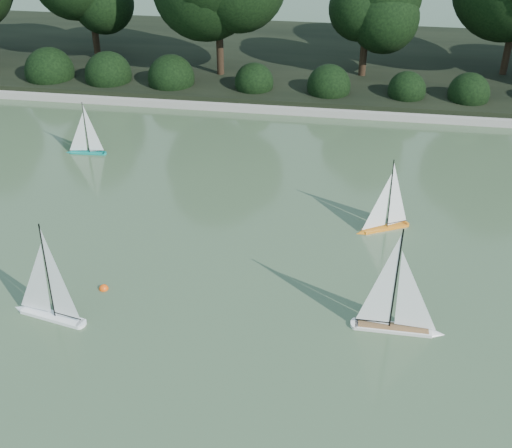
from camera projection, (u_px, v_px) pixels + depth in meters
The scene contains 9 objects.
ground at pixel (279, 357), 8.99m from camera, with size 80.00×80.00×0.00m, color #364529.
pond_coping at pixel (321, 111), 16.50m from camera, with size 40.00×0.35×0.18m, color gray.
far_bank at pixel (329, 61), 19.83m from camera, with size 40.00×8.00×0.30m, color black.
shrub_hedge at pixel (324, 86), 17.07m from camera, with size 29.10×1.10×1.10m.
sailboat_white_a at pixel (44, 302), 9.60m from camera, with size 1.28×0.46×1.75m.
sailboat_white_b at pixel (402, 315), 9.32m from camera, with size 1.39×0.24×1.90m.
sailboat_orange at pixel (382, 219), 11.72m from camera, with size 1.02×0.62×1.47m.
sailboat_teal at pixel (84, 145), 14.49m from camera, with size 0.96×0.20×1.31m.
race_buoy at pixel (104, 289), 10.32m from camera, with size 0.15×0.15×0.15m, color #FF510D.
Camera 1 is at (0.67, -6.63, 6.34)m, focal length 45.00 mm.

